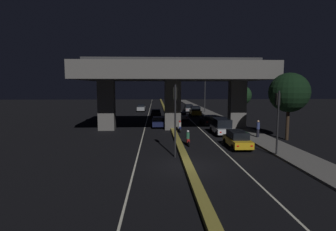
# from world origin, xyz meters

# --- Properties ---
(ground_plane) EXTENTS (200.00, 200.00, 0.00)m
(ground_plane) POSITION_xyz_m (0.00, 0.00, 0.00)
(ground_plane) COLOR black
(lane_line_left_inner) EXTENTS (0.12, 126.00, 0.00)m
(lane_line_left_inner) POSITION_xyz_m (-3.68, 35.00, 0.00)
(lane_line_left_inner) COLOR beige
(lane_line_left_inner) RESTS_ON ground_plane
(lane_line_right_inner) EXTENTS (0.12, 126.00, 0.00)m
(lane_line_right_inner) POSITION_xyz_m (3.68, 35.00, 0.00)
(lane_line_right_inner) COLOR beige
(lane_line_right_inner) RESTS_ON ground_plane
(median_divider) EXTENTS (0.58, 126.00, 0.29)m
(median_divider) POSITION_xyz_m (0.00, 35.00, 0.14)
(median_divider) COLOR olive
(median_divider) RESTS_ON ground_plane
(sidewalk_right) EXTENTS (2.95, 126.00, 0.16)m
(sidewalk_right) POSITION_xyz_m (8.85, 28.00, 0.08)
(sidewalk_right) COLOR #5B5956
(sidewalk_right) RESTS_ON ground_plane
(elevated_overpass) EXTENTS (23.20, 11.92, 9.31)m
(elevated_overpass) POSITION_xyz_m (0.00, 16.12, 7.02)
(elevated_overpass) COLOR #5B5956
(elevated_overpass) RESTS_ON ground_plane
(traffic_light_left_of_median) EXTENTS (0.30, 0.49, 5.73)m
(traffic_light_left_of_median) POSITION_xyz_m (-0.69, 2.49, 3.88)
(traffic_light_left_of_median) COLOR black
(traffic_light_left_of_median) RESTS_ON ground_plane
(traffic_light_right_of_median) EXTENTS (0.30, 0.49, 5.25)m
(traffic_light_right_of_median) POSITION_xyz_m (7.48, 2.49, 3.57)
(traffic_light_right_of_median) COLOR black
(traffic_light_right_of_median) RESTS_ON ground_plane
(street_lamp) EXTENTS (2.74, 0.32, 7.18)m
(street_lamp) POSITION_xyz_m (7.84, 37.49, 4.34)
(street_lamp) COLOR #2D2D30
(street_lamp) RESTS_ON ground_plane
(car_taxi_yellow_lead) EXTENTS (1.84, 4.16, 1.55)m
(car_taxi_yellow_lead) POSITION_xyz_m (5.22, 5.39, 0.81)
(car_taxi_yellow_lead) COLOR gold
(car_taxi_yellow_lead) RESTS_ON ground_plane
(car_white_second) EXTENTS (2.08, 4.60, 1.86)m
(car_white_second) POSITION_xyz_m (5.52, 12.32, 0.98)
(car_white_second) COLOR silver
(car_white_second) RESTS_ON ground_plane
(car_black_third) EXTENTS (2.13, 4.05, 1.44)m
(car_black_third) POSITION_xyz_m (5.48, 19.69, 0.77)
(car_black_third) COLOR black
(car_black_third) RESTS_ON ground_plane
(car_white_fourth) EXTENTS (2.11, 4.61, 1.35)m
(car_white_fourth) POSITION_xyz_m (2.05, 26.10, 0.71)
(car_white_fourth) COLOR silver
(car_white_fourth) RESTS_ON ground_plane
(car_taxi_yellow_fifth) EXTENTS (2.11, 4.43, 1.86)m
(car_taxi_yellow_fifth) POSITION_xyz_m (5.43, 32.11, 0.95)
(car_taxi_yellow_fifth) COLOR gold
(car_taxi_yellow_fifth) RESTS_ON ground_plane
(car_silver_sixth) EXTENTS (1.99, 4.17, 1.67)m
(car_silver_sixth) POSITION_xyz_m (5.18, 40.18, 0.86)
(car_silver_sixth) COLOR gray
(car_silver_sixth) RESTS_ON ground_plane
(car_dark_blue_lead_oncoming) EXTENTS (2.01, 4.56, 1.38)m
(car_dark_blue_lead_oncoming) POSITION_xyz_m (-1.80, 18.48, 0.70)
(car_dark_blue_lead_oncoming) COLOR #141938
(car_dark_blue_lead_oncoming) RESTS_ON ground_plane
(car_black_second_oncoming) EXTENTS (1.97, 4.17, 1.52)m
(car_black_second_oncoming) POSITION_xyz_m (-2.18, 29.24, 0.76)
(car_black_second_oncoming) COLOR black
(car_black_second_oncoming) RESTS_ON ground_plane
(car_silver_third_oncoming) EXTENTS (1.91, 4.01, 1.58)m
(car_silver_third_oncoming) POSITION_xyz_m (-5.45, 41.71, 0.79)
(car_silver_third_oncoming) COLOR gray
(car_silver_third_oncoming) RESTS_ON ground_plane
(motorcycle_red_filtering_near) EXTENTS (0.32, 1.79, 1.46)m
(motorcycle_red_filtering_near) POSITION_xyz_m (0.85, 6.64, 0.62)
(motorcycle_red_filtering_near) COLOR black
(motorcycle_red_filtering_near) RESTS_ON ground_plane
(motorcycle_blue_filtering_mid) EXTENTS (0.34, 1.89, 1.42)m
(motorcycle_blue_filtering_mid) POSITION_xyz_m (0.77, 14.11, 0.61)
(motorcycle_blue_filtering_mid) COLOR black
(motorcycle_blue_filtering_mid) RESTS_ON ground_plane
(motorcycle_white_filtering_far) EXTENTS (0.33, 1.78, 1.36)m
(motorcycle_white_filtering_far) POSITION_xyz_m (1.02, 21.95, 0.58)
(motorcycle_white_filtering_far) COLOR black
(motorcycle_white_filtering_far) RESTS_ON ground_plane
(pedestrian_on_sidewalk) EXTENTS (0.35, 0.35, 1.83)m
(pedestrian_on_sidewalk) POSITION_xyz_m (8.77, 9.53, 1.08)
(pedestrian_on_sidewalk) COLOR black
(pedestrian_on_sidewalk) RESTS_ON sidewalk_right
(roadside_tree_kerbside_near) EXTENTS (4.08, 4.08, 7.01)m
(roadside_tree_kerbside_near) POSITION_xyz_m (11.56, 8.70, 4.95)
(roadside_tree_kerbside_near) COLOR #2D2116
(roadside_tree_kerbside_near) RESTS_ON ground_plane
(roadside_tree_kerbside_mid) EXTENTS (3.02, 3.02, 5.77)m
(roadside_tree_kerbside_mid) POSITION_xyz_m (11.02, 21.97, 4.22)
(roadside_tree_kerbside_mid) COLOR #38281C
(roadside_tree_kerbside_mid) RESTS_ON ground_plane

